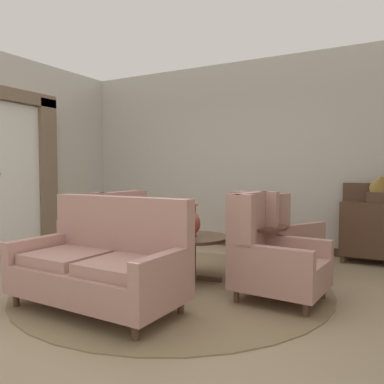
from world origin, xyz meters
The scene contains 15 objects.
ground centered at (0.00, 0.00, 0.00)m, with size 9.00×9.00×0.00m, color #9E896B.
wall_back centered at (0.00, 2.77, 1.55)m, with size 6.59×0.08×3.10m, color #BCB7AD.
wall_left centered at (-3.22, 0.83, 1.55)m, with size 0.08×3.88×3.10m, color #BCB7AD.
baseboard_back centered at (0.00, 2.72, 0.06)m, with size 6.43×0.03×0.12m, color #4C3323.
area_rug centered at (0.00, 0.30, 0.01)m, with size 3.43×3.43×0.01m, color #847051.
window_with_curtains centered at (-3.12, 0.37, 1.40)m, with size 0.12×2.09×2.48m.
coffee_table centered at (0.07, 0.58, 0.42)m, with size 0.86×0.86×0.52m.
porcelain_vase centered at (0.09, 0.56, 0.69)m, with size 0.18×0.18×0.38m.
settee centered at (-0.21, -0.66, 0.42)m, with size 1.65×0.86×1.03m.
armchair_foreground_right centered at (0.78, 1.42, 0.42)m, with size 1.14×1.18×1.02m.
armchair_near_window centered at (-1.20, 0.56, 0.43)m, with size 0.96×0.83×1.02m.
armchair_far_left centered at (1.10, 0.34, 0.44)m, with size 0.89×0.79×1.06m.
side_table centered at (0.86, 0.69, 0.42)m, with size 0.59×0.59×0.68m.
sideboard centered at (1.92, 2.48, 0.49)m, with size 0.91×0.37×1.11m.
gramophone centered at (1.97, 2.39, 1.09)m, with size 0.34×0.41×0.49m.
Camera 1 is at (2.22, -3.36, 1.28)m, focal length 36.16 mm.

